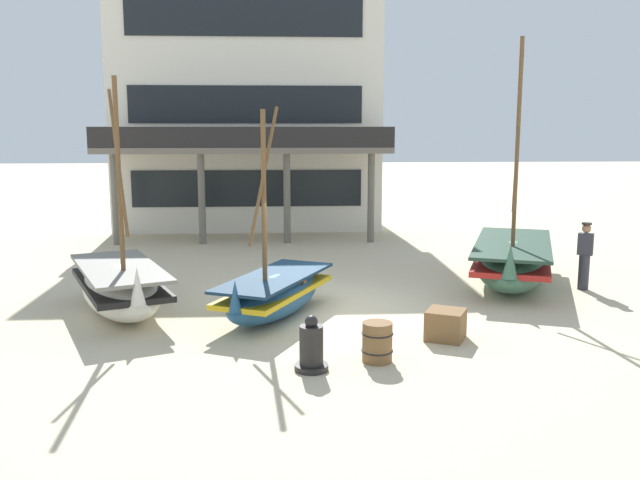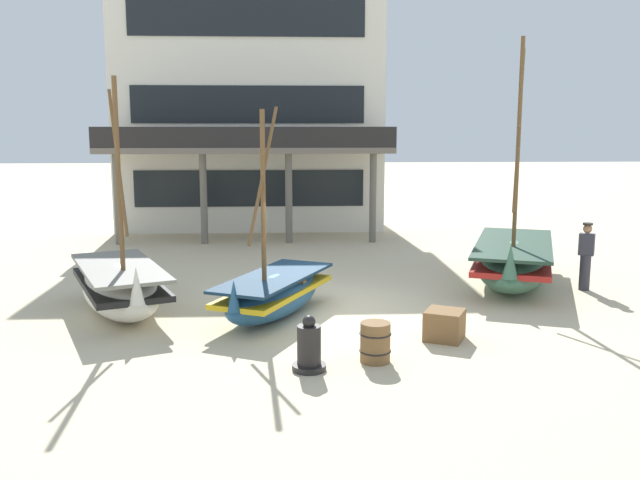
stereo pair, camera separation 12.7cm
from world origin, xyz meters
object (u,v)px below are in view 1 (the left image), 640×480
object	(u,v)px
fishing_boat_centre_large	(512,261)
harbor_building_main	(250,107)
fisherman_by_hull	(585,257)
fishing_boat_far_right	(120,287)
cargo_crate	(446,325)
capstan_winch	(311,348)
fishing_boat_near_left	(274,293)
wooden_barrel	(377,342)

from	to	relation	value
fishing_boat_centre_large	harbor_building_main	world-z (taller)	harbor_building_main
fisherman_by_hull	fishing_boat_far_right	bearing A→B (deg)	-171.71
fishing_boat_centre_large	fishing_boat_far_right	size ratio (longest dim) A/B	1.21
fishing_boat_far_right	fisherman_by_hull	xyz separation A→B (m)	(11.00, 1.60, 0.24)
fishing_boat_centre_large	fisherman_by_hull	distance (m)	1.73
fisherman_by_hull	cargo_crate	distance (m)	5.82
cargo_crate	capstan_winch	bearing A→B (deg)	-149.99
fishing_boat_far_right	harbor_building_main	size ratio (longest dim) A/B	0.47
capstan_winch	harbor_building_main	distance (m)	18.73
fishing_boat_near_left	cargo_crate	distance (m)	3.73
harbor_building_main	fishing_boat_near_left	bearing A→B (deg)	-85.92
fishing_boat_near_left	fishing_boat_centre_large	size ratio (longest dim) A/B	0.73
fishing_boat_far_right	cargo_crate	xyz separation A→B (m)	(6.60, -2.17, -0.31)
wooden_barrel	harbor_building_main	xyz separation A→B (m)	(-2.85, 17.77, 4.44)
cargo_crate	fishing_boat_near_left	bearing A→B (deg)	151.57
wooden_barrel	cargo_crate	xyz separation A→B (m)	(1.49, 1.17, -0.06)
fishing_boat_far_right	capstan_winch	bearing A→B (deg)	-43.08
fishing_boat_near_left	harbor_building_main	bearing A→B (deg)	94.08
wooden_barrel	harbor_building_main	world-z (taller)	harbor_building_main
capstan_winch	wooden_barrel	world-z (taller)	capstan_winch
fishing_boat_far_right	cargo_crate	world-z (taller)	fishing_boat_far_right
fishing_boat_centre_large	harbor_building_main	bearing A→B (deg)	120.33
wooden_barrel	harbor_building_main	distance (m)	18.54
wooden_barrel	fisherman_by_hull	bearing A→B (deg)	40.06
fishing_boat_centre_large	cargo_crate	bearing A→B (deg)	-122.44
fishing_boat_near_left	fishing_boat_far_right	xyz separation A→B (m)	(-3.32, 0.40, 0.09)
cargo_crate	harbor_building_main	distance (m)	17.74
fishing_boat_far_right	cargo_crate	bearing A→B (deg)	-18.22
fishing_boat_near_left	cargo_crate	world-z (taller)	fishing_boat_near_left
fisherman_by_hull	wooden_barrel	distance (m)	7.70
capstan_winch	harbor_building_main	size ratio (longest dim) A/B	0.09
fishing_boat_centre_large	cargo_crate	size ratio (longest dim) A/B	8.88
capstan_winch	cargo_crate	distance (m)	3.05
fisherman_by_hull	capstan_winch	distance (m)	8.83
fisherman_by_hull	cargo_crate	bearing A→B (deg)	-139.37
fishing_boat_near_left	fisherman_by_hull	size ratio (longest dim) A/B	2.63
fishing_boat_far_right	capstan_winch	distance (m)	5.42
capstan_winch	cargo_crate	xyz separation A→B (m)	(2.64, 1.53, -0.09)
harbor_building_main	cargo_crate	bearing A→B (deg)	-75.36
cargo_crate	harbor_building_main	bearing A→B (deg)	104.64
wooden_barrel	fishing_boat_near_left	bearing A→B (deg)	121.27
fishing_boat_far_right	wooden_barrel	world-z (taller)	fishing_boat_far_right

